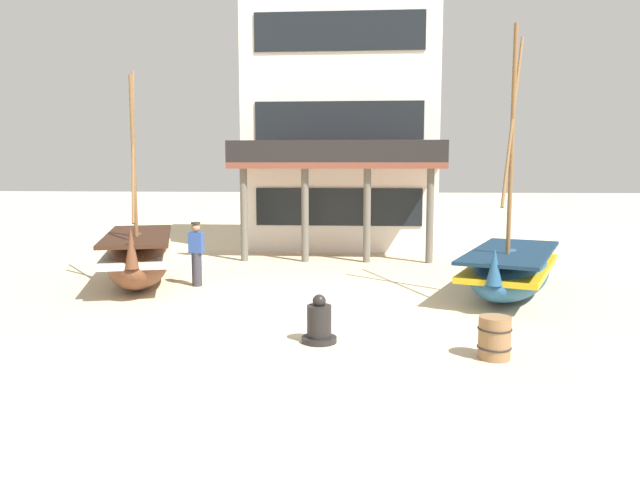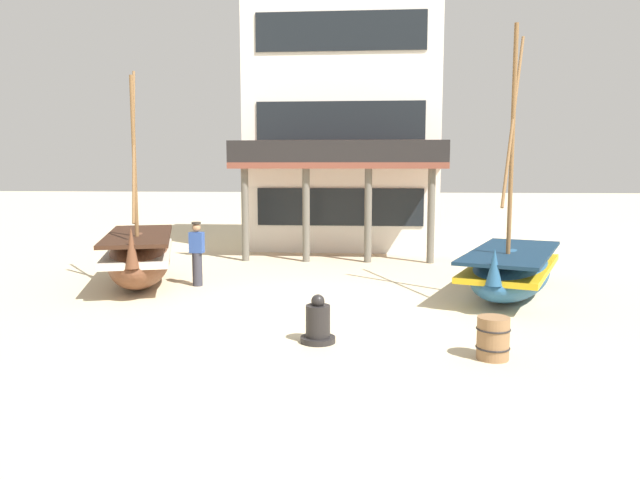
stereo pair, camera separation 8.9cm
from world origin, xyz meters
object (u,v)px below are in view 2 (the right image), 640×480
Objects in this scene: fisherman_by_hull at (197,254)px; fishing_boat_centre_large at (140,256)px; fishing_boat_near_left at (511,270)px; wooden_barrel at (493,338)px; harbor_building_main at (344,126)px; capstan_winch at (318,324)px.

fishing_boat_centre_large is at bearing 178.17° from fisherman_by_hull.
fishing_boat_near_left reaches higher than fishing_boat_centre_large.
harbor_building_main reaches higher than wooden_barrel.
fishing_boat_near_left is at bearing 44.73° from capstan_winch.
harbor_building_main reaches higher than fishing_boat_near_left.
capstan_winch is (-4.34, -4.29, -0.29)m from fishing_boat_near_left.
fishing_boat_near_left reaches higher than fisherman_by_hull.
fisherman_by_hull is 1.94× the size of capstan_winch.
fishing_boat_near_left is at bearing -65.11° from harbor_building_main.
capstan_winch is at bearing 166.25° from wooden_barrel.
capstan_winch is 14.63m from harbor_building_main.
fishing_boat_centre_large is 7.98× the size of wooden_barrel.
capstan_winch is at bearing -89.40° from harbor_building_main.
capstan_winch is (5.15, -4.92, -0.42)m from fishing_boat_centre_large.
fishing_boat_near_left is at bearing -4.16° from fisherman_by_hull.
fishing_boat_near_left is 11.41m from harbor_building_main.
capstan_winch reaches higher than wooden_barrel.
fishing_boat_centre_large is at bearing -118.98° from harbor_building_main.
fishing_boat_centre_large is 11.06m from harbor_building_main.
fishing_boat_centre_large is at bearing 176.22° from fishing_boat_near_left.
fishing_boat_near_left is 8.98× the size of wooden_barrel.
harbor_building_main is (3.44, 9.09, 3.88)m from fisherman_by_hull.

